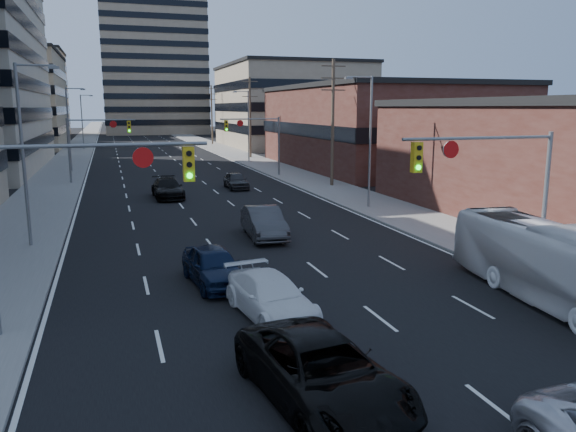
# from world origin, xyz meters

# --- Properties ---
(ground) EXTENTS (400.00, 400.00, 0.00)m
(ground) POSITION_xyz_m (0.00, 0.00, 0.00)
(ground) COLOR black
(ground) RESTS_ON ground
(road_surface) EXTENTS (18.00, 300.00, 0.02)m
(road_surface) POSITION_xyz_m (0.00, 130.00, 0.01)
(road_surface) COLOR black
(road_surface) RESTS_ON ground
(sidewalk_left) EXTENTS (5.00, 300.00, 0.15)m
(sidewalk_left) POSITION_xyz_m (-11.50, 130.00, 0.07)
(sidewalk_left) COLOR slate
(sidewalk_left) RESTS_ON ground
(sidewalk_right) EXTENTS (5.00, 300.00, 0.15)m
(sidewalk_right) POSITION_xyz_m (11.50, 130.00, 0.07)
(sidewalk_right) COLOR slate
(sidewalk_right) RESTS_ON ground
(office_left_far) EXTENTS (20.00, 30.00, 16.00)m
(office_left_far) POSITION_xyz_m (-24.00, 100.00, 8.00)
(office_left_far) COLOR gray
(office_left_far) RESTS_ON ground
(storefront_right_mid) EXTENTS (20.00, 30.00, 9.00)m
(storefront_right_mid) POSITION_xyz_m (24.00, 50.00, 4.50)
(storefront_right_mid) COLOR #472119
(storefront_right_mid) RESTS_ON ground
(office_right_far) EXTENTS (22.00, 28.00, 14.00)m
(office_right_far) POSITION_xyz_m (25.00, 88.00, 7.00)
(office_right_far) COLOR gray
(office_right_far) RESTS_ON ground
(apartment_tower) EXTENTS (26.00, 26.00, 58.00)m
(apartment_tower) POSITION_xyz_m (6.00, 150.00, 29.00)
(apartment_tower) COLOR gray
(apartment_tower) RESTS_ON ground
(bg_block_left) EXTENTS (24.00, 24.00, 20.00)m
(bg_block_left) POSITION_xyz_m (-28.00, 140.00, 10.00)
(bg_block_left) COLOR #ADA089
(bg_block_left) RESTS_ON ground
(bg_block_right) EXTENTS (22.00, 22.00, 12.00)m
(bg_block_right) POSITION_xyz_m (32.00, 130.00, 6.00)
(bg_block_right) COLOR gray
(bg_block_right) RESTS_ON ground
(signal_near_left) EXTENTS (6.59, 0.33, 6.00)m
(signal_near_left) POSITION_xyz_m (-7.45, 8.00, 4.33)
(signal_near_left) COLOR slate
(signal_near_left) RESTS_ON ground
(signal_near_right) EXTENTS (6.59, 0.33, 6.00)m
(signal_near_right) POSITION_xyz_m (7.45, 8.00, 4.33)
(signal_near_right) COLOR slate
(signal_near_right) RESTS_ON ground
(signal_far_left) EXTENTS (6.09, 0.33, 6.00)m
(signal_far_left) POSITION_xyz_m (-7.68, 45.00, 4.30)
(signal_far_left) COLOR slate
(signal_far_left) RESTS_ON ground
(signal_far_right) EXTENTS (6.09, 0.33, 6.00)m
(signal_far_right) POSITION_xyz_m (7.68, 45.00, 4.30)
(signal_far_right) COLOR slate
(signal_far_right) RESTS_ON ground
(utility_pole_block) EXTENTS (2.20, 0.28, 11.00)m
(utility_pole_block) POSITION_xyz_m (12.20, 36.00, 5.78)
(utility_pole_block) COLOR #4C3D2D
(utility_pole_block) RESTS_ON ground
(utility_pole_midblock) EXTENTS (2.20, 0.28, 11.00)m
(utility_pole_midblock) POSITION_xyz_m (12.20, 66.00, 5.78)
(utility_pole_midblock) COLOR #4C3D2D
(utility_pole_midblock) RESTS_ON ground
(utility_pole_distant) EXTENTS (2.20, 0.28, 11.00)m
(utility_pole_distant) POSITION_xyz_m (12.20, 96.00, 5.78)
(utility_pole_distant) COLOR #4C3D2D
(utility_pole_distant) RESTS_ON ground
(streetlight_left_near) EXTENTS (2.03, 0.22, 9.00)m
(streetlight_left_near) POSITION_xyz_m (-10.34, 20.00, 5.05)
(streetlight_left_near) COLOR slate
(streetlight_left_near) RESTS_ON ground
(streetlight_left_mid) EXTENTS (2.03, 0.22, 9.00)m
(streetlight_left_mid) POSITION_xyz_m (-10.34, 55.00, 5.05)
(streetlight_left_mid) COLOR slate
(streetlight_left_mid) RESTS_ON ground
(streetlight_left_far) EXTENTS (2.03, 0.22, 9.00)m
(streetlight_left_far) POSITION_xyz_m (-10.34, 90.00, 5.05)
(streetlight_left_far) COLOR slate
(streetlight_left_far) RESTS_ON ground
(streetlight_right_near) EXTENTS (2.03, 0.22, 9.00)m
(streetlight_right_near) POSITION_xyz_m (10.34, 25.00, 5.05)
(streetlight_right_near) COLOR slate
(streetlight_right_near) RESTS_ON ground
(streetlight_right_far) EXTENTS (2.03, 0.22, 9.00)m
(streetlight_right_far) POSITION_xyz_m (10.34, 60.00, 5.05)
(streetlight_right_far) COLOR slate
(streetlight_right_far) RESTS_ON ground
(black_pickup) EXTENTS (3.33, 6.02, 1.59)m
(black_pickup) POSITION_xyz_m (-2.00, 1.53, 0.80)
(black_pickup) COLOR black
(black_pickup) RESTS_ON ground
(white_van) EXTENTS (2.59, 5.03, 1.40)m
(white_van) POSITION_xyz_m (-1.60, 7.35, 0.70)
(white_van) COLOR white
(white_van) RESTS_ON ground
(transit_bus) EXTENTS (3.37, 10.40, 2.85)m
(transit_bus) POSITION_xyz_m (8.40, 5.50, 1.42)
(transit_bus) COLOR white
(transit_bus) RESTS_ON ground
(sedan_blue) EXTENTS (2.26, 4.67, 1.54)m
(sedan_blue) POSITION_xyz_m (-2.81, 11.35, 0.77)
(sedan_blue) COLOR black
(sedan_blue) RESTS_ON ground
(sedan_grey_center) EXTENTS (2.03, 5.11, 1.65)m
(sedan_grey_center) POSITION_xyz_m (1.24, 18.66, 0.83)
(sedan_grey_center) COLOR #38383B
(sedan_grey_center) RESTS_ON ground
(sedan_black_far) EXTENTS (2.27, 5.34, 1.54)m
(sedan_black_far) POSITION_xyz_m (-2.34, 33.91, 0.77)
(sedan_black_far) COLOR black
(sedan_black_far) RESTS_ON ground
(sedan_grey_right) EXTENTS (1.71, 4.20, 1.43)m
(sedan_grey_right) POSITION_xyz_m (3.82, 37.34, 0.72)
(sedan_grey_right) COLOR #2C2C2E
(sedan_grey_right) RESTS_ON ground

